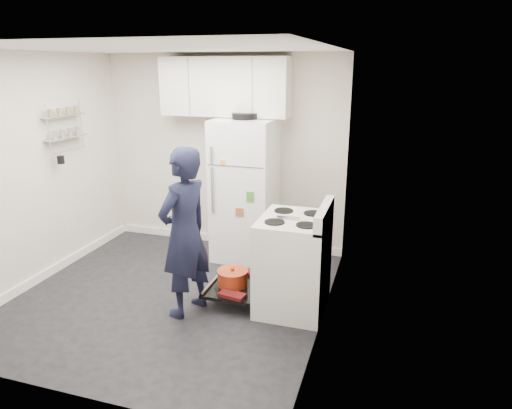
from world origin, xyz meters
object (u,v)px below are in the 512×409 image
(person, at_px, (185,233))
(open_oven_door, at_px, (235,281))
(refrigerator, at_px, (245,190))
(electric_range, at_px, (292,264))

(person, bearing_deg, open_oven_door, 154.20)
(refrigerator, relative_size, person, 1.09)
(open_oven_door, xyz_separation_m, person, (-0.36, -0.37, 0.63))
(open_oven_door, relative_size, refrigerator, 0.39)
(electric_range, height_order, open_oven_door, electric_range)
(person, bearing_deg, refrigerator, -165.99)
(refrigerator, xyz_separation_m, person, (-0.11, -1.49, -0.05))
(open_oven_door, relative_size, person, 0.43)
(open_oven_door, bearing_deg, person, -134.02)
(open_oven_door, height_order, refrigerator, refrigerator)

